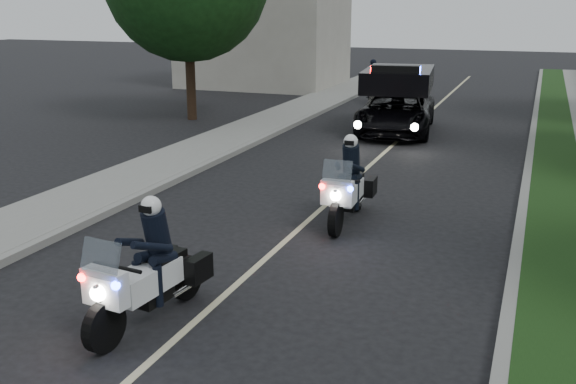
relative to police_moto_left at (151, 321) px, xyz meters
name	(u,v)px	position (x,y,z in m)	size (l,w,h in m)	color
ground	(191,325)	(0.58, 0.10, 0.00)	(120.00, 120.00, 0.00)	black
curb_right	(527,177)	(4.68, 10.10, 0.07)	(0.20, 60.00, 0.15)	gray
grass_verge	(556,179)	(5.38, 10.10, 0.08)	(1.20, 60.00, 0.16)	#193814
curb_left	(235,152)	(-3.52, 10.10, 0.07)	(0.20, 60.00, 0.15)	gray
sidewalk_left	(203,149)	(-4.62, 10.10, 0.08)	(2.00, 60.00, 0.16)	gray
building_far	(264,20)	(-9.42, 26.10, 3.50)	(8.00, 6.00, 7.00)	#A8A396
lane_marking	(370,166)	(0.58, 10.10, 0.00)	(0.12, 50.00, 0.01)	#BFB78C
police_moto_left	(151,321)	(0.00, 0.00, 0.00)	(0.75, 2.13, 1.81)	white
police_moto_right	(347,222)	(1.35, 5.22, 0.00)	(0.74, 2.12, 1.81)	silver
police_suv	(395,132)	(0.19, 15.29, 0.00)	(2.43, 5.24, 2.55)	black
bicycle	(372,102)	(-2.34, 21.97, 0.00)	(0.64, 1.84, 0.96)	black
cyclist	(372,102)	(-2.34, 21.97, 0.00)	(0.63, 0.42, 1.74)	black
tree_left_near	(192,119)	(-7.74, 15.05, 0.00)	(6.08, 6.08, 10.13)	#143B13
tree_left_far	(277,83)	(-9.18, 27.34, 0.00)	(5.36, 5.36, 8.94)	#1B3510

